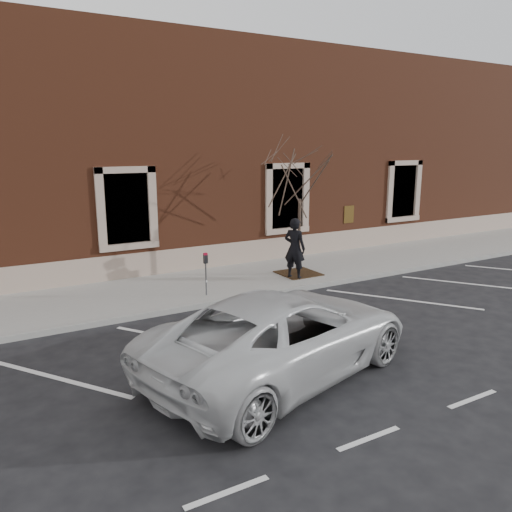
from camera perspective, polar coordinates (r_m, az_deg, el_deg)
ground at (r=14.70m, az=1.17°, el=-4.63°), size 120.00×120.00×0.00m
sidewalk_near at (r=16.14m, az=-2.04°, el=-2.78°), size 40.00×3.50×0.15m
curb_near at (r=14.63m, az=1.27°, el=-4.40°), size 40.00×0.12×0.15m
parking_stripes at (r=12.96m, az=6.24°, el=-7.09°), size 28.00×4.40×0.01m
building_civic at (r=21.05m, az=-9.95°, el=11.45°), size 40.00×8.62×8.00m
man at (r=15.93m, az=4.44°, el=0.89°), size 0.76×0.85×1.96m
parking_meter at (r=14.15m, az=-5.77°, el=-1.15°), size 0.11×0.09×1.23m
tree_grate at (r=16.69m, az=4.87°, el=-1.98°), size 1.25×1.25×0.03m
sapling at (r=16.19m, az=5.08°, el=8.89°), size 2.72×2.72×4.53m
white_truck at (r=9.69m, az=3.04°, el=-8.87°), size 6.37×4.21×1.63m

